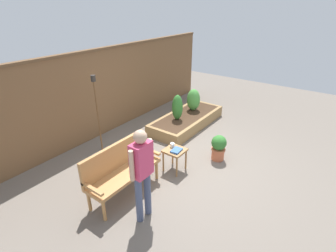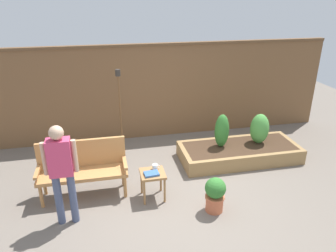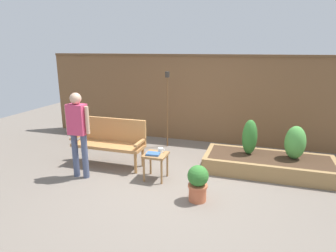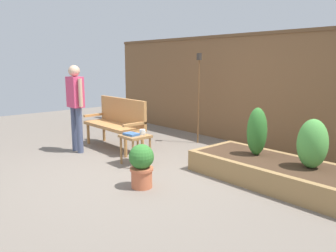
% 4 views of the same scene
% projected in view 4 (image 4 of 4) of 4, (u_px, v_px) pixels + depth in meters
% --- Properties ---
extents(ground_plane, '(14.00, 14.00, 0.00)m').
position_uv_depth(ground_plane, '(144.00, 171.00, 5.09)').
color(ground_plane, '#70665B').
extents(fence_back, '(8.40, 0.14, 2.16)m').
position_uv_depth(fence_back, '(250.00, 89.00, 6.58)').
color(fence_back, brown).
rests_on(fence_back, ground_plane).
extents(garden_bench, '(1.44, 0.48, 0.94)m').
position_uv_depth(garden_bench, '(118.00, 119.00, 6.42)').
color(garden_bench, '#B77F47').
rests_on(garden_bench, ground_plane).
extents(side_table, '(0.40, 0.40, 0.48)m').
position_uv_depth(side_table, '(135.00, 140.00, 5.38)').
color(side_table, '#9E7042').
rests_on(side_table, ground_plane).
extents(cup_on_table, '(0.13, 0.09, 0.09)m').
position_uv_depth(cup_on_table, '(143.00, 132.00, 5.37)').
color(cup_on_table, white).
rests_on(cup_on_table, side_table).
extents(book_on_table, '(0.25, 0.19, 0.03)m').
position_uv_depth(book_on_table, '(131.00, 134.00, 5.34)').
color(book_on_table, '#38609E').
rests_on(book_on_table, side_table).
extents(potted_boxwood, '(0.33, 0.33, 0.58)m').
position_uv_depth(potted_boxwood, '(142.00, 164.00, 4.39)').
color(potted_boxwood, '#C66642').
rests_on(potted_boxwood, ground_plane).
extents(raised_planter_bed, '(2.40, 1.00, 0.30)m').
position_uv_depth(raised_planter_bed, '(277.00, 172.00, 4.60)').
color(raised_planter_bed, '#997547').
rests_on(raised_planter_bed, ground_plane).
extents(shrub_near_bench, '(0.28, 0.28, 0.68)m').
position_uv_depth(shrub_near_bench, '(257.00, 131.00, 4.83)').
color(shrub_near_bench, brown).
rests_on(shrub_near_bench, raised_planter_bed).
extents(shrub_far_corner, '(0.37, 0.37, 0.63)m').
position_uv_depth(shrub_far_corner, '(312.00, 144.00, 4.23)').
color(shrub_far_corner, brown).
rests_on(shrub_far_corner, raised_planter_bed).
extents(tiki_torch, '(0.10, 0.10, 1.78)m').
position_uv_depth(tiki_torch, '(199.00, 83.00, 6.66)').
color(tiki_torch, brown).
rests_on(tiki_torch, ground_plane).
extents(person_by_bench, '(0.47, 0.20, 1.56)m').
position_uv_depth(person_by_bench, '(76.00, 101.00, 6.05)').
color(person_by_bench, '#475170').
rests_on(person_by_bench, ground_plane).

